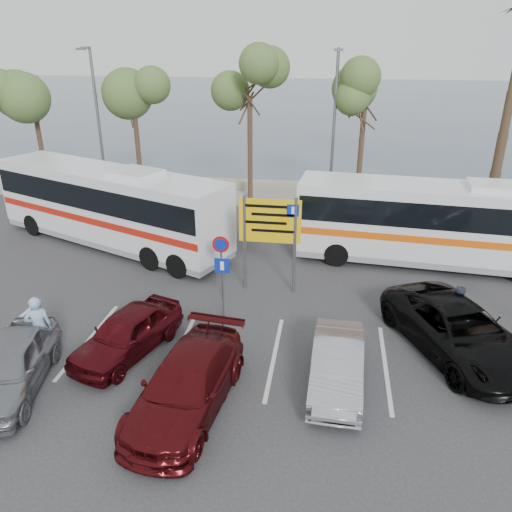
# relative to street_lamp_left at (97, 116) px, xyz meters

# --- Properties ---
(ground) EXTENTS (120.00, 120.00, 0.00)m
(ground) POSITION_rel_street_lamp_left_xyz_m (10.00, -13.52, -4.60)
(ground) COLOR #2E2E30
(ground) RESTS_ON ground
(kerb_strip) EXTENTS (44.00, 2.40, 0.15)m
(kerb_strip) POSITION_rel_street_lamp_left_xyz_m (10.00, 0.48, -4.52)
(kerb_strip) COLOR gray
(kerb_strip) RESTS_ON ground
(seawall) EXTENTS (48.00, 0.80, 0.60)m
(seawall) POSITION_rel_street_lamp_left_xyz_m (10.00, 2.48, -4.30)
(seawall) COLOR gray
(seawall) RESTS_ON ground
(sea) EXTENTS (140.00, 140.00, 0.00)m
(sea) POSITION_rel_street_lamp_left_xyz_m (10.00, 46.48, -4.59)
(sea) COLOR #39475C
(sea) RESTS_ON ground
(tree_far_left) EXTENTS (3.20, 3.20, 7.60)m
(tree_far_left) POSITION_rel_street_lamp_left_xyz_m (-4.00, 0.48, 1.73)
(tree_far_left) COLOR #382619
(tree_far_left) RESTS_ON kerb_strip
(tree_left) EXTENTS (3.20, 3.20, 7.20)m
(tree_left) POSITION_rel_street_lamp_left_xyz_m (2.00, 0.48, 1.41)
(tree_left) COLOR #382619
(tree_left) RESTS_ON kerb_strip
(tree_mid) EXTENTS (3.20, 3.20, 8.00)m
(tree_mid) POSITION_rel_street_lamp_left_xyz_m (8.50, 0.48, 2.06)
(tree_mid) COLOR #382619
(tree_mid) RESTS_ON kerb_strip
(tree_right) EXTENTS (3.20, 3.20, 7.40)m
(tree_right) POSITION_rel_street_lamp_left_xyz_m (14.50, 0.48, 1.57)
(tree_right) COLOR #382619
(tree_right) RESTS_ON kerb_strip
(street_lamp_left) EXTENTS (0.45, 1.15, 8.01)m
(street_lamp_left) POSITION_rel_street_lamp_left_xyz_m (0.00, 0.00, 0.00)
(street_lamp_left) COLOR slate
(street_lamp_left) RESTS_ON kerb_strip
(street_lamp_right) EXTENTS (0.45, 1.15, 8.01)m
(street_lamp_right) POSITION_rel_street_lamp_left_xyz_m (13.00, 0.00, 0.00)
(street_lamp_right) COLOR slate
(street_lamp_right) RESTS_ON kerb_strip
(direction_sign) EXTENTS (2.20, 0.12, 3.60)m
(direction_sign) POSITION_rel_street_lamp_left_xyz_m (11.00, -10.32, -2.17)
(direction_sign) COLOR slate
(direction_sign) RESTS_ON ground
(sign_no_stop) EXTENTS (0.60, 0.08, 2.35)m
(sign_no_stop) POSITION_rel_street_lamp_left_xyz_m (9.40, -11.13, -3.02)
(sign_no_stop) COLOR slate
(sign_no_stop) RESTS_ON ground
(sign_parking) EXTENTS (0.50, 0.07, 2.25)m
(sign_parking) POSITION_rel_street_lamp_left_xyz_m (9.80, -12.73, -3.13)
(sign_parking) COLOR slate
(sign_parking) RESTS_ON ground
(lane_markings) EXTENTS (12.02, 4.20, 0.01)m
(lane_markings) POSITION_rel_street_lamp_left_xyz_m (8.86, -14.52, -4.60)
(lane_markings) COLOR silver
(lane_markings) RESTS_ON ground
(coach_bus_left) EXTENTS (11.73, 6.77, 3.64)m
(coach_bus_left) POSITION_rel_street_lamp_left_xyz_m (3.50, -7.02, -2.91)
(coach_bus_left) COLOR silver
(coach_bus_left) RESTS_ON ground
(coach_bus_right) EXTENTS (11.54, 3.37, 3.55)m
(coach_bus_right) POSITION_rel_street_lamp_left_xyz_m (17.50, -7.02, -2.95)
(coach_bus_right) COLOR silver
(coach_bus_right) RESTS_ON ground
(car_silver_a) EXTENTS (2.56, 4.48, 1.44)m
(car_silver_a) POSITION_rel_street_lamp_left_xyz_m (5.00, -17.02, -3.88)
(car_silver_a) COLOR gray
(car_silver_a) RESTS_ON ground
(car_maroon) EXTENTS (2.50, 4.98, 1.39)m
(car_maroon) POSITION_rel_street_lamp_left_xyz_m (9.80, -17.02, -3.90)
(car_maroon) COLOR #4A0C0F
(car_maroon) RESTS_ON ground
(car_red) EXTENTS (2.73, 4.21, 1.33)m
(car_red) POSITION_rel_street_lamp_left_xyz_m (7.40, -14.95, -3.93)
(car_red) COLOR #44090E
(car_red) RESTS_ON ground
(suv_black) EXTENTS (4.51, 5.92, 1.49)m
(suv_black) POSITION_rel_street_lamp_left_xyz_m (17.00, -13.44, -3.85)
(suv_black) COLOR black
(suv_black) RESTS_ON ground
(car_silver_b) EXTENTS (1.44, 3.86, 1.26)m
(car_silver_b) POSITION_rel_street_lamp_left_xyz_m (13.50, -15.51, -3.97)
(car_silver_b) COLOR #95959A
(car_silver_b) RESTS_ON ground
(pedestrian_near) EXTENTS (0.85, 0.76, 1.96)m
(pedestrian_near) POSITION_rel_street_lamp_left_xyz_m (5.00, -15.52, -3.62)
(pedestrian_near) COLOR #90AED2
(pedestrian_near) RESTS_ON ground
(pedestrian_far) EXTENTS (0.78, 0.91, 1.62)m
(pedestrian_far) POSITION_rel_street_lamp_left_xyz_m (17.18, -12.30, -3.79)
(pedestrian_far) COLOR #333B4C
(pedestrian_far) RESTS_ON ground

